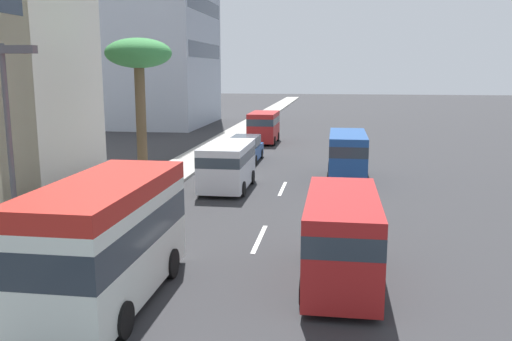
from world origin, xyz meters
name	(u,v)px	position (x,y,z in m)	size (l,w,h in m)	color
ground_plane	(295,161)	(31.50, 0.00, 0.00)	(198.00, 198.00, 0.00)	#2D2D30
sidewalk_right	(197,157)	(31.50, 6.63, 0.07)	(162.00, 2.57, 0.15)	#9E9B93
lane_stripe_mid	(259,239)	(14.70, 0.00, 0.01)	(3.20, 0.16, 0.01)	silver
lane_stripe_far	(283,189)	(22.95, 0.00, 0.01)	(3.20, 0.16, 0.01)	silver
minibus_lead	(107,237)	(8.99, 3.09, 1.73)	(6.21, 2.43, 3.16)	silver
van_second	(342,234)	(11.09, -2.80, 1.42)	(5.22, 2.08, 2.49)	#A51E1E
van_third	(264,126)	(39.87, 3.23, 1.42)	(4.64, 2.23, 2.48)	#A51E1E
van_fourth	(347,153)	(25.61, -3.21, 1.45)	(5.40, 2.05, 2.54)	#1E478C
car_fifth	(245,149)	(30.86, 3.22, 0.77)	(4.40, 1.90, 1.63)	#1E478C
van_seventh	(227,163)	(22.42, 2.70, 1.31)	(4.73, 2.22, 2.28)	silver
pedestrian_near_lamp	(27,240)	(10.07, 5.96, 1.16)	(0.37, 0.30, 1.81)	#4C8C66
pedestrian_mid_block	(48,217)	(12.78, 6.83, 1.04)	(0.37, 0.31, 1.63)	#333338
palm_tree	(139,60)	(22.42, 7.07, 6.34)	(3.23, 3.23, 7.25)	brown
street_lamp	(13,139)	(9.32, 5.63, 4.11)	(0.24, 0.97, 6.36)	#4C4C51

